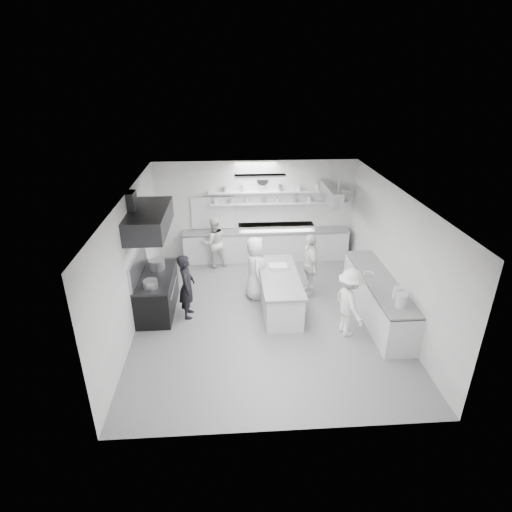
{
  "coord_description": "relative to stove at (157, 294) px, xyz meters",
  "views": [
    {
      "loc": [
        -0.79,
        -8.43,
        5.45
      ],
      "look_at": [
        -0.19,
        0.6,
        1.3
      ],
      "focal_mm": 28.91,
      "sensor_mm": 36.0,
      "label": 1
    }
  ],
  "objects": [
    {
      "name": "exhaust_hood",
      "position": [
        0.0,
        -0.0,
        1.9
      ],
      "size": [
        0.85,
        2.0,
        0.5
      ],
      "primitive_type": "cube",
      "color": "black",
      "rests_on": "wall_left"
    },
    {
      "name": "light_fixture_front",
      "position": [
        2.6,
        -2.2,
        2.49
      ],
      "size": [
        1.3,
        0.25,
        0.1
      ],
      "primitive_type": "cube",
      "color": "silver",
      "rests_on": "ceiling"
    },
    {
      "name": "wall_right",
      "position": [
        5.6,
        -0.4,
        1.05
      ],
      "size": [
        0.04,
        7.0,
        3.0
      ],
      "primitive_type": "cube",
      "color": "silver",
      "rests_on": "floor"
    },
    {
      "name": "wall_left",
      "position": [
        -0.4,
        -0.4,
        1.05
      ],
      "size": [
        0.04,
        7.0,
        3.0
      ],
      "primitive_type": "cube",
      "color": "silver",
      "rests_on": "floor"
    },
    {
      "name": "wall_front",
      "position": [
        2.6,
        -3.9,
        1.05
      ],
      "size": [
        6.0,
        0.04,
        3.0
      ],
      "primitive_type": "cube",
      "color": "silver",
      "rests_on": "floor"
    },
    {
      "name": "shelf_lower",
      "position": [
        3.3,
        2.97,
        1.3
      ],
      "size": [
        4.2,
        0.26,
        0.04
      ],
      "primitive_type": "cube",
      "color": "silver",
      "rests_on": "wall_back"
    },
    {
      "name": "cook_back",
      "position": [
        1.32,
        2.4,
        0.32
      ],
      "size": [
        0.88,
        0.77,
        1.54
      ],
      "primitive_type": "imported",
      "rotation": [
        0.0,
        0.0,
        -2.85
      ],
      "color": "white",
      "rests_on": "floor"
    },
    {
      "name": "wall_clock",
      "position": [
        2.8,
        3.06,
        2.0
      ],
      "size": [
        0.32,
        0.05,
        0.32
      ],
      "primitive_type": "cylinder",
      "rotation": [
        1.57,
        0.0,
        0.0
      ],
      "color": "silver",
      "rests_on": "wall_back"
    },
    {
      "name": "stove",
      "position": [
        0.0,
        0.0,
        0.0
      ],
      "size": [
        0.8,
        1.8,
        0.9
      ],
      "primitive_type": "cube",
      "color": "black",
      "rests_on": "floor"
    },
    {
      "name": "back_counter",
      "position": [
        2.9,
        2.8,
        0.01
      ],
      "size": [
        5.0,
        0.6,
        0.92
      ],
      "primitive_type": "cube",
      "color": "silver",
      "rests_on": "floor"
    },
    {
      "name": "bowl_island_b",
      "position": [
        3.09,
        0.13,
        0.42
      ],
      "size": [
        0.22,
        0.22,
        0.06
      ],
      "primitive_type": "imported",
      "rotation": [
        0.0,
        0.0,
        -0.27
      ],
      "color": "silver",
      "rests_on": "prep_island"
    },
    {
      "name": "pot_rack",
      "position": [
        4.6,
        2.0,
        1.85
      ],
      "size": [
        0.3,
        1.6,
        0.4
      ],
      "primitive_type": "cube",
      "color": "#A7A8AB",
      "rests_on": "ceiling"
    },
    {
      "name": "stove_pot",
      "position": [
        0.0,
        0.34,
        0.61
      ],
      "size": [
        0.39,
        0.39,
        0.29
      ],
      "primitive_type": "cylinder",
      "color": "#A7A8AB",
      "rests_on": "stove"
    },
    {
      "name": "bowl_right",
      "position": [
        5.08,
        -0.31,
        0.52
      ],
      "size": [
        0.32,
        0.32,
        0.06
      ],
      "primitive_type": "imported",
      "rotation": [
        0.0,
        0.0,
        -0.41
      ],
      "color": "silver",
      "rests_on": "right_counter"
    },
    {
      "name": "wall_back",
      "position": [
        2.6,
        3.1,
        1.05
      ],
      "size": [
        6.0,
        0.04,
        3.0
      ],
      "primitive_type": "cube",
      "color": "silver",
      "rests_on": "floor"
    },
    {
      "name": "bowl_island_a",
      "position": [
        3.17,
        0.34,
        0.42
      ],
      "size": [
        0.31,
        0.31,
        0.06
      ],
      "primitive_type": "imported",
      "rotation": [
        0.0,
        0.0,
        0.42
      ],
      "color": "#A7A8AB",
      "rests_on": "prep_island"
    },
    {
      "name": "cook_stove",
      "position": [
        0.76,
        -0.3,
        0.34
      ],
      "size": [
        0.38,
        0.58,
        1.59
      ],
      "primitive_type": "imported",
      "rotation": [
        0.0,
        0.0,
        1.57
      ],
      "color": "black",
      "rests_on": "floor"
    },
    {
      "name": "ceiling",
      "position": [
        2.6,
        -0.4,
        2.56
      ],
      "size": [
        6.0,
        7.0,
        0.02
      ],
      "primitive_type": "cube",
      "color": "silver",
      "rests_on": "wall_back"
    },
    {
      "name": "pass_through_window",
      "position": [
        1.3,
        3.08,
        1.0
      ],
      "size": [
        1.3,
        0.04,
        1.0
      ],
      "primitive_type": "cube",
      "color": "black",
      "rests_on": "wall_back"
    },
    {
      "name": "cook_right",
      "position": [
        4.36,
        -1.27,
        0.34
      ],
      "size": [
        0.78,
        1.12,
        1.58
      ],
      "primitive_type": "imported",
      "rotation": [
        0.0,
        0.0,
        1.77
      ],
      "color": "white",
      "rests_on": "floor"
    },
    {
      "name": "cook_island_left",
      "position": [
        2.42,
        0.51,
        0.37
      ],
      "size": [
        0.58,
        0.84,
        1.65
      ],
      "primitive_type": "imported",
      "rotation": [
        0.0,
        0.0,
        1.65
      ],
      "color": "white",
      "rests_on": "floor"
    },
    {
      "name": "prep_island",
      "position": [
        2.97,
        -0.07,
        -0.03
      ],
      "size": [
        0.87,
        2.29,
        0.84
      ],
      "primitive_type": "cube",
      "rotation": [
        0.0,
        0.0,
        0.01
      ],
      "color": "silver",
      "rests_on": "floor"
    },
    {
      "name": "shelf_upper",
      "position": [
        3.3,
        2.97,
        1.65
      ],
      "size": [
        4.2,
        0.26,
        0.04
      ],
      "primitive_type": "cube",
      "color": "silver",
      "rests_on": "wall_back"
    },
    {
      "name": "right_counter",
      "position": [
        5.25,
        -0.6,
        0.02
      ],
      "size": [
        0.74,
        3.3,
        0.94
      ],
      "primitive_type": "cube",
      "color": "silver",
      "rests_on": "floor"
    },
    {
      "name": "light_fixture_rear",
      "position": [
        2.6,
        1.4,
        2.49
      ],
      "size": [
        1.3,
        0.25,
        0.1
      ],
      "primitive_type": "cube",
      "color": "silver",
      "rests_on": "ceiling"
    },
    {
      "name": "floor",
      "position": [
        2.6,
        -0.4,
        -0.46
      ],
      "size": [
        6.0,
        7.0,
        0.02
      ],
      "primitive_type": "cube",
      "color": "gray",
      "rests_on": "ground"
    },
    {
      "name": "cook_island_right",
      "position": [
        3.81,
        0.54,
        0.39
      ],
      "size": [
        0.5,
        1.02,
        1.69
      ],
      "primitive_type": "imported",
      "rotation": [
        0.0,
        0.0,
        -1.48
      ],
      "color": "white",
      "rests_on": "floor"
    }
  ]
}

